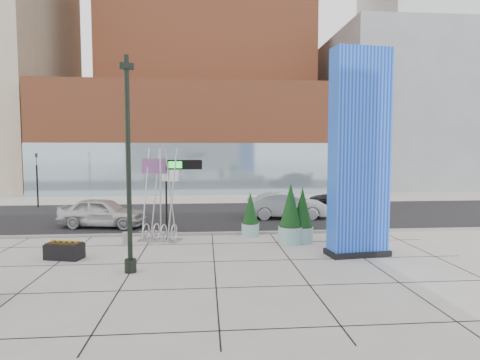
{
  "coord_description": "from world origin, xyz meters",
  "views": [
    {
      "loc": [
        0.7,
        -16.32,
        4.34
      ],
      "look_at": [
        2.27,
        2.0,
        2.96
      ],
      "focal_mm": 30.0,
      "sensor_mm": 36.0,
      "label": 1
    }
  ],
  "objects": [
    {
      "name": "overhead_street_sign",
      "position": [
        -0.55,
        3.07,
        3.31
      ],
      "size": [
        1.82,
        0.22,
        3.86
      ],
      "rotation": [
        0.0,
        0.0,
        -0.03
      ],
      "color": "black",
      "rests_on": "ground"
    },
    {
      "name": "box_planter_north",
      "position": [
        -4.94,
        -0.09,
        0.36
      ],
      "size": [
        1.56,
        1.05,
        0.78
      ],
      "rotation": [
        0.0,
        0.0,
        -0.26
      ],
      "color": "black",
      "rests_on": "ground"
    },
    {
      "name": "car_silver_mid",
      "position": [
        5.81,
        8.5,
        0.83
      ],
      "size": [
        5.11,
        1.98,
        1.66
      ],
      "primitive_type": "imported",
      "rotation": [
        0.0,
        0.0,
        1.52
      ],
      "color": "#ABADB3",
      "rests_on": "ground"
    },
    {
      "name": "car_dark_east",
      "position": [
        10.89,
        12.39,
        0.78
      ],
      "size": [
        5.58,
        2.83,
        1.55
      ],
      "primitive_type": "imported",
      "rotation": [
        0.0,
        0.0,
        -1.7
      ],
      "color": "black",
      "rests_on": "ground"
    },
    {
      "name": "blue_pylon",
      "position": [
        6.91,
        -0.5,
        4.05
      ],
      "size": [
        2.64,
        1.42,
        8.39
      ],
      "rotation": [
        0.0,
        0.0,
        0.12
      ],
      "color": "#0D2FCB",
      "rests_on": "ground"
    },
    {
      "name": "building_pale_office",
      "position": [
        36.0,
        48.0,
        27.5
      ],
      "size": [
        16.0,
        16.0,
        55.0
      ],
      "primitive_type": "cube",
      "color": "#B2B7BC",
      "rests_on": "ground"
    },
    {
      "name": "round_planter_mid",
      "position": [
        5.2,
        1.97,
        1.23
      ],
      "size": [
        1.04,
        1.04,
        2.6
      ],
      "color": "#90C2BF",
      "rests_on": "ground"
    },
    {
      "name": "public_art_sculpture",
      "position": [
        -1.48,
        2.81,
        1.17
      ],
      "size": [
        2.16,
        1.47,
        4.47
      ],
      "rotation": [
        0.0,
        0.0,
        -0.27
      ],
      "color": "silver",
      "rests_on": "ground"
    },
    {
      "name": "car_white_west",
      "position": [
        -5.09,
        6.56,
        0.82
      ],
      "size": [
        5.1,
        2.81,
        1.64
      ],
      "primitive_type": "imported",
      "rotation": [
        0.0,
        0.0,
        1.38
      ],
      "color": "silver",
      "rests_on": "ground"
    },
    {
      "name": "tower_podium",
      "position": [
        1.0,
        27.0,
        5.5
      ],
      "size": [
        34.0,
        10.0,
        11.0
      ],
      "primitive_type": "cube",
      "color": "brown",
      "rests_on": "ground"
    },
    {
      "name": "round_planter_east",
      "position": [
        4.6,
        1.8,
        1.33
      ],
      "size": [
        1.12,
        1.12,
        2.81
      ],
      "color": "#90C2BF",
      "rests_on": "ground"
    },
    {
      "name": "traffic_signal",
      "position": [
        -12.0,
        15.0,
        2.3
      ],
      "size": [
        0.15,
        0.18,
        4.1
      ],
      "color": "black",
      "rests_on": "ground"
    },
    {
      "name": "building_grey_parking",
      "position": [
        26.0,
        32.0,
        9.0
      ],
      "size": [
        20.0,
        18.0,
        18.0
      ],
      "primitive_type": "cube",
      "color": "slate",
      "rests_on": "ground"
    },
    {
      "name": "lamp_post",
      "position": [
        -1.99,
        -2.09,
        3.1
      ],
      "size": [
        0.51,
        0.42,
        7.58
      ],
      "rotation": [
        0.0,
        0.0,
        0.3
      ],
      "color": "black",
      "rests_on": "ground"
    },
    {
      "name": "curb_edge",
      "position": [
        0.0,
        4.0,
        0.06
      ],
      "size": [
        80.0,
        0.3,
        0.12
      ],
      "primitive_type": "cube",
      "color": "gray",
      "rests_on": "ground"
    },
    {
      "name": "street_asphalt",
      "position": [
        0.0,
        10.0,
        0.01
      ],
      "size": [
        80.0,
        12.0,
        0.02
      ],
      "primitive_type": "cube",
      "color": "black",
      "rests_on": "ground"
    },
    {
      "name": "round_planter_west",
      "position": [
        2.93,
        3.6,
        1.06
      ],
      "size": [
        0.89,
        0.89,
        2.23
      ],
      "color": "#90C2BF",
      "rests_on": "ground"
    },
    {
      "name": "ground",
      "position": [
        0.0,
        0.0,
        0.0
      ],
      "size": [
        160.0,
        160.0,
        0.0
      ],
      "primitive_type": "plane",
      "color": "#9E9991",
      "rests_on": "ground"
    },
    {
      "name": "concrete_bollard",
      "position": [
        -2.93,
        2.0,
        0.3
      ],
      "size": [
        0.31,
        0.31,
        0.61
      ],
      "primitive_type": "cylinder",
      "color": "gray",
      "rests_on": "ground"
    },
    {
      "name": "tower_glass_front",
      "position": [
        1.0,
        22.2,
        2.5
      ],
      "size": [
        34.0,
        0.6,
        5.0
      ],
      "primitive_type": "cube",
      "color": "#8CA5B2",
      "rests_on": "ground"
    }
  ]
}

